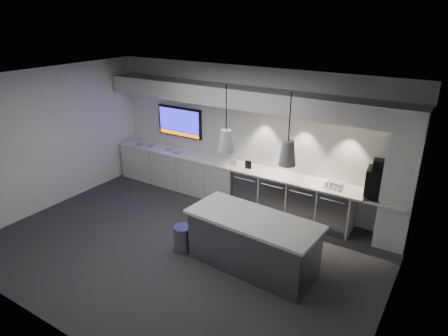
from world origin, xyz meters
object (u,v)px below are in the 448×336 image
Objects in this scene: wall_tv at (180,122)px; coffee_machine at (377,181)px; island at (253,242)px; bin at (183,238)px.

wall_tv is 1.79× the size of coffee_machine.
coffee_machine is (1.45, 2.00, 0.71)m from island.
wall_tv reaches higher than island.
island is 1.33m from bin.
wall_tv reaches higher than coffee_machine.
coffee_machine is (4.71, -0.25, -0.37)m from wall_tv.
island is at bearing -133.19° from coffee_machine.
island is (3.25, -2.25, -1.09)m from wall_tv.
bin is 0.69× the size of coffee_machine.
bin is at bearing -166.27° from island.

